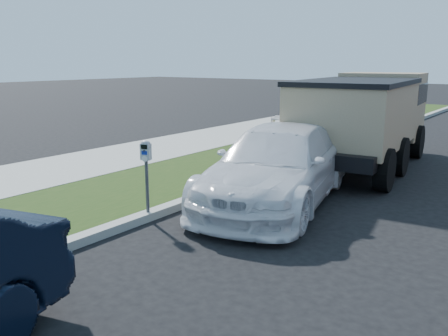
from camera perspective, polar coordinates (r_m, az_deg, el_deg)
The scene contains 5 objects.
ground at distance 7.15m, azimuth 4.38°, elevation -10.77°, with size 120.00×120.00×0.00m, color black.
streetside at distance 12.10m, azimuth -13.22°, elevation -0.89°, with size 6.12×50.00×0.15m.
parking_meter at distance 8.57m, azimuth -9.35°, elevation 0.83°, with size 0.22×0.17×1.35m.
white_wagon at distance 9.73m, azimuth 6.68°, elevation 0.34°, with size 2.16×5.32×1.54m, color white.
dump_truck at distance 13.67m, azimuth 16.65°, elevation 6.16°, with size 3.11×6.59×2.50m.
Camera 1 is at (3.44, -5.59, 2.85)m, focal length 38.00 mm.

